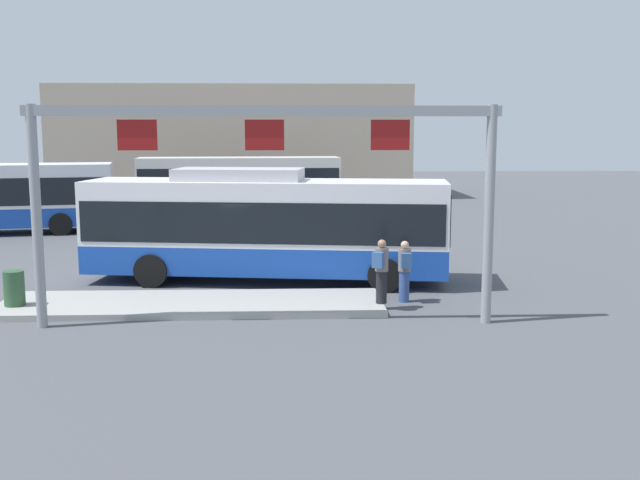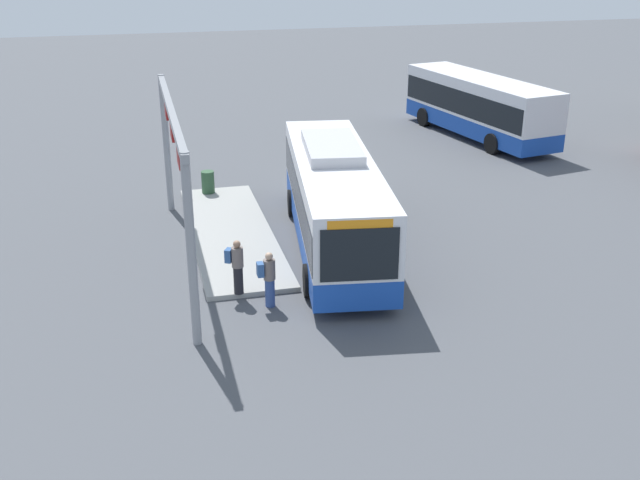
{
  "view_description": "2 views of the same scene",
  "coord_description": "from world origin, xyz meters",
  "px_view_note": "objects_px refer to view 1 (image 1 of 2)",
  "views": [
    {
      "loc": [
        0.73,
        -22.47,
        4.63
      ],
      "look_at": [
        1.61,
        -0.85,
        1.4
      ],
      "focal_mm": 41.72,
      "sensor_mm": 36.0,
      "label": 1
    },
    {
      "loc": [
        23.07,
        -6.23,
        10.08
      ],
      "look_at": [
        3.27,
        -1.31,
        1.68
      ],
      "focal_mm": 42.52,
      "sensor_mm": 36.0,
      "label": 2
    }
  ],
  "objects_px": {
    "bus_background_left": "(239,181)",
    "person_boarding": "(381,270)",
    "person_waiting_near": "(405,270)",
    "trash_bin": "(14,288)",
    "bus_main": "(266,223)"
  },
  "relations": [
    {
      "from": "bus_main",
      "to": "person_boarding",
      "type": "bearing_deg",
      "value": -42.72
    },
    {
      "from": "person_boarding",
      "to": "trash_bin",
      "type": "xyz_separation_m",
      "value": [
        -9.4,
        0.16,
        -0.44
      ]
    },
    {
      "from": "bus_main",
      "to": "person_boarding",
      "type": "distance_m",
      "value": 4.91
    },
    {
      "from": "person_boarding",
      "to": "bus_background_left",
      "type": "bearing_deg",
      "value": 41.35
    },
    {
      "from": "person_waiting_near",
      "to": "trash_bin",
      "type": "xyz_separation_m",
      "value": [
        -10.13,
        -0.64,
        -0.28
      ]
    },
    {
      "from": "bus_main",
      "to": "person_waiting_near",
      "type": "distance_m",
      "value": 4.91
    },
    {
      "from": "bus_main",
      "to": "trash_bin",
      "type": "height_order",
      "value": "bus_main"
    },
    {
      "from": "bus_background_left",
      "to": "person_boarding",
      "type": "bearing_deg",
      "value": 98.83
    },
    {
      "from": "bus_background_left",
      "to": "person_boarding",
      "type": "height_order",
      "value": "bus_background_left"
    },
    {
      "from": "bus_main",
      "to": "bus_background_left",
      "type": "distance_m",
      "value": 19.11
    },
    {
      "from": "person_boarding",
      "to": "person_waiting_near",
      "type": "distance_m",
      "value": 1.09
    },
    {
      "from": "bus_main",
      "to": "person_boarding",
      "type": "height_order",
      "value": "bus_main"
    },
    {
      "from": "person_boarding",
      "to": "trash_bin",
      "type": "height_order",
      "value": "person_boarding"
    },
    {
      "from": "bus_main",
      "to": "person_waiting_near",
      "type": "bearing_deg",
      "value": -29.88
    },
    {
      "from": "person_waiting_near",
      "to": "bus_main",
      "type": "bearing_deg",
      "value": 51.12
    }
  ]
}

